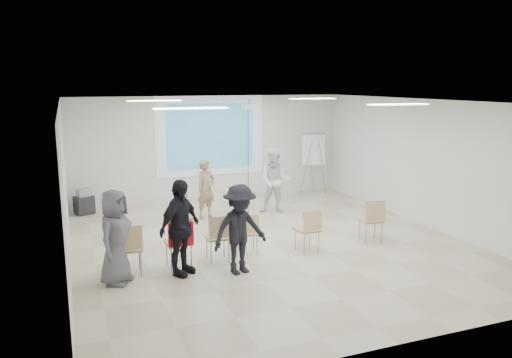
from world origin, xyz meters
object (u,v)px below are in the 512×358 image
object	(u,v)px
audience_left	(180,221)
av_cart	(84,202)
chair_left_inner	(218,234)
pedestal_table	(236,200)
player_left	(206,185)
chair_right_far	(373,217)
flipchart_easel	(314,149)
chair_far_left	(129,245)
audience_outer	(115,231)
chair_center	(248,230)
audience_mid	(240,224)
laptop	(217,235)
chair_left_mid	(180,239)
chair_right_inner	(309,227)
player_right	(275,178)

from	to	relation	value
audience_left	av_cart	world-z (taller)	audience_left
chair_left_inner	audience_left	size ratio (longest dim) A/B	0.46
pedestal_table	player_left	xyz separation A→B (m)	(-0.81, -0.04, 0.47)
chair_right_far	flipchart_easel	bearing A→B (deg)	88.77
chair_far_left	av_cart	world-z (taller)	chair_far_left
av_cart	pedestal_table	bearing A→B (deg)	-44.52
chair_right_far	audience_outer	distance (m)	5.34
chair_left_inner	audience_left	bearing A→B (deg)	-152.79
pedestal_table	player_left	world-z (taller)	player_left
chair_center	chair_right_far	bearing A→B (deg)	2.10
chair_right_far	audience_mid	distance (m)	3.29
flipchart_easel	av_cart	xyz separation A→B (m)	(-6.58, 0.14, -1.10)
chair_far_left	laptop	distance (m)	1.69
chair_center	audience_left	xyz separation A→B (m)	(-1.49, -0.58, 0.50)
chair_left_inner	audience_left	xyz separation A→B (m)	(-0.82, -0.38, 0.45)
chair_right_far	audience_left	distance (m)	4.25
chair_left_mid	audience_outer	xyz separation A→B (m)	(-1.14, -0.22, 0.34)
audience_mid	audience_outer	distance (m)	2.13
chair_right_far	audience_mid	bearing A→B (deg)	-158.70
chair_left_inner	flipchart_easel	size ratio (longest dim) A/B	0.48
chair_far_left	av_cart	bearing A→B (deg)	100.19
pedestal_table	flipchart_easel	bearing A→B (deg)	24.62
av_cart	flipchart_easel	bearing A→B (deg)	-24.03
flipchart_easel	audience_outer	bearing A→B (deg)	-129.35
pedestal_table	audience_left	world-z (taller)	audience_left
chair_left_mid	player_left	bearing A→B (deg)	64.67
pedestal_table	player_left	size ratio (longest dim) A/B	0.40
audience_left	chair_right_far	bearing A→B (deg)	-35.11
chair_far_left	audience_left	bearing A→B (deg)	-14.27
audience_mid	chair_center	bearing A→B (deg)	48.82
audience_mid	av_cart	world-z (taller)	audience_mid
chair_left_mid	laptop	xyz separation A→B (m)	(0.78, 0.25, -0.09)
laptop	chair_far_left	bearing A→B (deg)	9.44
chair_right_inner	audience_left	bearing A→B (deg)	179.42
player_right	chair_right_far	bearing A→B (deg)	-46.21
pedestal_table	av_cart	size ratio (longest dim) A/B	1.02
laptop	flipchart_easel	distance (m)	6.20
player_left	chair_left_inner	xyz separation A→B (m)	(-0.61, -3.10, -0.31)
av_cart	laptop	bearing A→B (deg)	-86.10
chair_far_left	chair_right_inner	bearing A→B (deg)	2.72
player_right	chair_right_far	xyz separation A→B (m)	(0.97, -3.02, -0.38)
chair_center	player_right	bearing A→B (deg)	65.06
laptop	audience_mid	xyz separation A→B (m)	(0.19, -0.79, 0.43)
laptop	chair_left_inner	bearing A→B (deg)	90.40
chair_far_left	flipchart_easel	size ratio (longest dim) A/B	0.50
laptop	flipchart_easel	size ratio (longest dim) A/B	0.18
chair_far_left	audience_outer	distance (m)	0.51
player_right	chair_right_far	size ratio (longest dim) A/B	1.99
laptop	player_left	bearing A→B (deg)	-99.35
chair_right_inner	flipchart_easel	xyz separation A→B (m)	(2.46, 4.60, 0.88)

